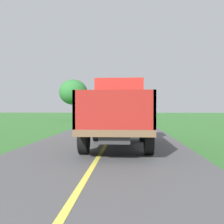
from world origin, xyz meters
The scene contains 2 objects.
banana_truck_near centered at (0.53, 12.30, 1.47)m, with size 2.38×5.82×2.80m.
roadside_tree_mid_right centered at (-6.39, 35.52, 3.76)m, with size 3.77×3.77×5.46m.
Camera 1 is at (0.90, 1.69, 1.56)m, focal length 41.02 mm.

